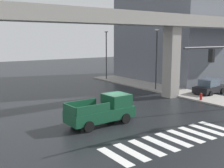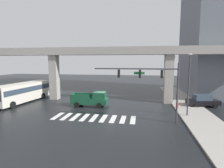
{
  "view_description": "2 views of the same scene",
  "coord_description": "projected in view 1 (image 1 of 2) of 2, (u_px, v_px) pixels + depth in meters",
  "views": [
    {
      "loc": [
        -12.39,
        -17.3,
        6.17
      ],
      "look_at": [
        1.1,
        2.21,
        2.27
      ],
      "focal_mm": 44.62,
      "sensor_mm": 36.0,
      "label": 1
    },
    {
      "loc": [
        5.27,
        -25.32,
        6.34
      ],
      "look_at": [
        0.97,
        0.66,
        3.08
      ],
      "focal_mm": 29.1,
      "sensor_mm": 36.0,
      "label": 2
    }
  ],
  "objects": [
    {
      "name": "sidewalk_east",
      "position": [
        193.0,
        95.0,
        30.19
      ],
      "size": [
        4.0,
        36.0,
        0.15
      ],
      "primitive_type": "cube",
      "color": "#9E9991",
      "rests_on": "ground"
    },
    {
      "name": "ground_plane",
      "position": [
        116.0,
        117.0,
        21.99
      ],
      "size": [
        120.0,
        120.0,
        0.0
      ],
      "primitive_type": "plane",
      "color": "black"
    },
    {
      "name": "pickup_truck",
      "position": [
        104.0,
        110.0,
        20.2
      ],
      "size": [
        5.17,
        2.23,
        2.08
      ],
      "color": "#14472D",
      "rests_on": "ground"
    },
    {
      "name": "elevated_overpass",
      "position": [
        95.0,
        25.0,
        23.32
      ],
      "size": [
        48.03,
        2.05,
        8.59
      ],
      "color": "#9E9991",
      "rests_on": "ground"
    },
    {
      "name": "street_lamp_far_north",
      "position": [
        106.0,
        49.0,
        41.23
      ],
      "size": [
        0.44,
        0.7,
        7.24
      ],
      "color": "#38383D",
      "rests_on": "ground"
    },
    {
      "name": "fire_hydrant",
      "position": [
        201.0,
        97.0,
        27.45
      ],
      "size": [
        0.24,
        0.24,
        0.85
      ],
      "color": "red",
      "rests_on": "ground"
    },
    {
      "name": "crosswalk_stripes",
      "position": [
        173.0,
        140.0,
        17.12
      ],
      "size": [
        9.35,
        2.8,
        0.01
      ],
      "color": "silver",
      "rests_on": "ground"
    },
    {
      "name": "street_lamp_mid_block",
      "position": [
        156.0,
        52.0,
        32.57
      ],
      "size": [
        0.44,
        0.7,
        7.24
      ],
      "color": "#38383D",
      "rests_on": "ground"
    },
    {
      "name": "sedan_black",
      "position": [
        209.0,
        87.0,
        30.88
      ],
      "size": [
        4.51,
        2.42,
        1.72
      ],
      "color": "black",
      "rests_on": "ground"
    }
  ]
}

